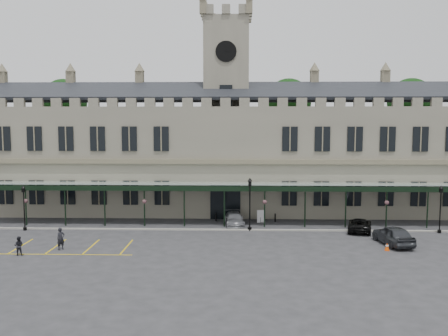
{
  "coord_description": "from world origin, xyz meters",
  "views": [
    {
      "loc": [
        1.38,
        -41.7,
        10.81
      ],
      "look_at": [
        0.0,
        6.0,
        6.0
      ],
      "focal_mm": 40.0,
      "sensor_mm": 36.0,
      "label": 1
    }
  ],
  "objects_px": {
    "station_building": "(226,155)",
    "sign_board": "(261,216)",
    "traffic_cone": "(387,247)",
    "person_a": "(61,239)",
    "lamp_post_right": "(440,205)",
    "car_taxi": "(234,219)",
    "car_van": "(360,225)",
    "person_b": "(19,246)",
    "car_right_a": "(393,235)",
    "clock_tower": "(227,98)",
    "lamp_post_left": "(24,204)",
    "lamp_post_mid": "(250,199)"
  },
  "relations": [
    {
      "from": "traffic_cone",
      "to": "person_a",
      "type": "xyz_separation_m",
      "value": [
        -26.76,
        -0.51,
        0.61
      ]
    },
    {
      "from": "car_taxi",
      "to": "station_building",
      "type": "bearing_deg",
      "value": 91.92
    },
    {
      "from": "station_building",
      "to": "lamp_post_right",
      "type": "relative_size",
      "value": 13.25
    },
    {
      "from": "traffic_cone",
      "to": "car_taxi",
      "type": "distance_m",
      "value": 15.7
    },
    {
      "from": "car_van",
      "to": "lamp_post_left",
      "type": "bearing_deg",
      "value": 15.25
    },
    {
      "from": "lamp_post_left",
      "to": "person_b",
      "type": "distance_m",
      "value": 9.45
    },
    {
      "from": "sign_board",
      "to": "car_van",
      "type": "xyz_separation_m",
      "value": [
        9.3,
        -3.81,
        -0.01
      ]
    },
    {
      "from": "car_van",
      "to": "station_building",
      "type": "bearing_deg",
      "value": -24.37
    },
    {
      "from": "lamp_post_left",
      "to": "lamp_post_right",
      "type": "height_order",
      "value": "lamp_post_right"
    },
    {
      "from": "lamp_post_left",
      "to": "lamp_post_right",
      "type": "bearing_deg",
      "value": 0.01
    },
    {
      "from": "lamp_post_mid",
      "to": "car_right_a",
      "type": "xyz_separation_m",
      "value": [
        12.15,
        -5.03,
        -2.2
      ]
    },
    {
      "from": "station_building",
      "to": "person_b",
      "type": "relative_size",
      "value": 39.56
    },
    {
      "from": "lamp_post_mid",
      "to": "car_taxi",
      "type": "bearing_deg",
      "value": 120.9
    },
    {
      "from": "car_van",
      "to": "person_a",
      "type": "bearing_deg",
      "value": 30.19
    },
    {
      "from": "lamp_post_right",
      "to": "traffic_cone",
      "type": "distance_m",
      "value": 9.65
    },
    {
      "from": "station_building",
      "to": "sign_board",
      "type": "xyz_separation_m",
      "value": [
        3.7,
        -6.63,
        -5.84
      ]
    },
    {
      "from": "lamp_post_mid",
      "to": "car_van",
      "type": "xyz_separation_m",
      "value": [
        10.51,
        -0.02,
        -2.41
      ]
    },
    {
      "from": "car_taxi",
      "to": "person_b",
      "type": "xyz_separation_m",
      "value": [
        -16.94,
        -11.66,
        0.12
      ]
    },
    {
      "from": "station_building",
      "to": "sign_board",
      "type": "height_order",
      "value": "station_building"
    },
    {
      "from": "sign_board",
      "to": "person_b",
      "type": "xyz_separation_m",
      "value": [
        -19.64,
        -12.96,
        0.13
      ]
    },
    {
      "from": "person_a",
      "to": "person_b",
      "type": "distance_m",
      "value": 3.25
    },
    {
      "from": "car_right_a",
      "to": "car_van",
      "type": "bearing_deg",
      "value": -81.33
    },
    {
      "from": "person_b",
      "to": "car_right_a",
      "type": "bearing_deg",
      "value": -176.58
    },
    {
      "from": "car_right_a",
      "to": "station_building",
      "type": "bearing_deg",
      "value": -55.99
    },
    {
      "from": "clock_tower",
      "to": "car_van",
      "type": "xyz_separation_m",
      "value": [
        13.0,
        -10.52,
        -12.49
      ]
    },
    {
      "from": "lamp_post_left",
      "to": "person_b",
      "type": "height_order",
      "value": "lamp_post_left"
    },
    {
      "from": "lamp_post_left",
      "to": "person_b",
      "type": "bearing_deg",
      "value": -69.33
    },
    {
      "from": "lamp_post_right",
      "to": "car_right_a",
      "type": "height_order",
      "value": "lamp_post_right"
    },
    {
      "from": "lamp_post_left",
      "to": "sign_board",
      "type": "height_order",
      "value": "lamp_post_left"
    },
    {
      "from": "car_taxi",
      "to": "car_right_a",
      "type": "xyz_separation_m",
      "value": [
        13.64,
        -7.51,
        0.2
      ]
    },
    {
      "from": "traffic_cone",
      "to": "car_right_a",
      "type": "xyz_separation_m",
      "value": [
        1.08,
        1.9,
        0.53
      ]
    },
    {
      "from": "lamp_post_right",
      "to": "car_van",
      "type": "distance_m",
      "value": 7.65
    },
    {
      "from": "lamp_post_left",
      "to": "traffic_cone",
      "type": "bearing_deg",
      "value": -11.09
    },
    {
      "from": "clock_tower",
      "to": "lamp_post_left",
      "type": "relative_size",
      "value": 5.65
    },
    {
      "from": "lamp_post_mid",
      "to": "lamp_post_right",
      "type": "height_order",
      "value": "lamp_post_mid"
    },
    {
      "from": "lamp_post_right",
      "to": "clock_tower",
      "type": "bearing_deg",
      "value": 151.6
    },
    {
      "from": "car_taxi",
      "to": "person_a",
      "type": "height_order",
      "value": "person_a"
    },
    {
      "from": "clock_tower",
      "to": "sign_board",
      "type": "relative_size",
      "value": 19.17
    },
    {
      "from": "lamp_post_left",
      "to": "car_right_a",
      "type": "relative_size",
      "value": 0.89
    },
    {
      "from": "lamp_post_right",
      "to": "car_taxi",
      "type": "distance_m",
      "value": 19.68
    },
    {
      "from": "lamp_post_left",
      "to": "lamp_post_mid",
      "type": "height_order",
      "value": "lamp_post_mid"
    },
    {
      "from": "lamp_post_left",
      "to": "car_taxi",
      "type": "relative_size",
      "value": 1.0
    },
    {
      "from": "traffic_cone",
      "to": "person_b",
      "type": "xyz_separation_m",
      "value": [
        -29.5,
        -2.25,
        0.45
      ]
    },
    {
      "from": "clock_tower",
      "to": "lamp_post_left",
      "type": "height_order",
      "value": "clock_tower"
    },
    {
      "from": "lamp_post_right",
      "to": "car_taxi",
      "type": "relative_size",
      "value": 1.03
    },
    {
      "from": "traffic_cone",
      "to": "sign_board",
      "type": "bearing_deg",
      "value": 132.62
    },
    {
      "from": "car_right_a",
      "to": "person_a",
      "type": "bearing_deg",
      "value": -4.52
    },
    {
      "from": "lamp_post_mid",
      "to": "car_taxi",
      "type": "relative_size",
      "value": 1.17
    },
    {
      "from": "sign_board",
      "to": "clock_tower",
      "type": "bearing_deg",
      "value": 103.27
    },
    {
      "from": "car_van",
      "to": "person_b",
      "type": "height_order",
      "value": "person_b"
    }
  ]
}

